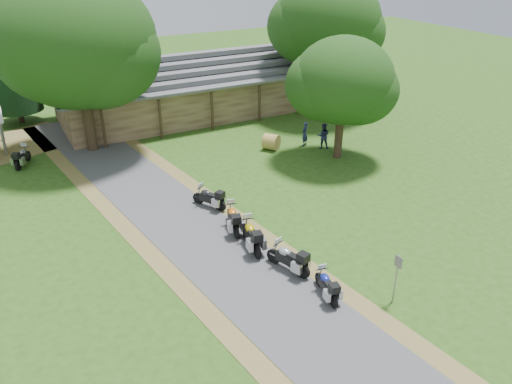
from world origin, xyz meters
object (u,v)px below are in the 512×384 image
motorcycle_row_b (288,257)px  motorcycle_row_c (251,234)px  motorcycle_row_d (233,217)px  motorcycle_carport_b (22,156)px  motorcycle_row_a (327,284)px  hay_bale (271,142)px  motorcycle_row_e (209,197)px  lodge (189,83)px

motorcycle_row_b → motorcycle_row_c: motorcycle_row_c is taller
motorcycle_row_c → motorcycle_row_d: bearing=11.0°
motorcycle_row_b → motorcycle_carport_b: size_ratio=1.07×
motorcycle_row_a → hay_bale: (5.87, 14.64, -0.06)m
motorcycle_row_e → motorcycle_carport_b: bearing=8.2°
lodge → motorcycle_carport_b: lodge is taller
motorcycle_row_a → motorcycle_row_c: bearing=23.6°
motorcycle_row_d → motorcycle_row_e: motorcycle_row_d is taller
motorcycle_row_c → motorcycle_carport_b: motorcycle_row_c is taller
lodge → motorcycle_row_a: size_ratio=12.32×
lodge → motorcycle_row_c: 20.86m
lodge → hay_bale: size_ratio=20.04×
motorcycle_row_e → motorcycle_carport_b: motorcycle_carport_b is taller
motorcycle_row_c → motorcycle_row_b: bearing=-156.4°
motorcycle_row_a → hay_bale: bearing=-10.6°
motorcycle_row_c → motorcycle_row_d: motorcycle_row_c is taller
motorcycle_row_a → motorcycle_row_e: size_ratio=0.93×
motorcycle_row_b → hay_bale: bearing=-46.0°
motorcycle_row_c → motorcycle_carport_b: size_ratio=1.14×
lodge → motorcycle_row_b: lodge is taller
lodge → motorcycle_row_c: lodge is taller
motorcycle_carport_b → motorcycle_row_a: bearing=-127.1°
motorcycle_row_c → motorcycle_carport_b: bearing=38.7°
lodge → motorcycle_row_d: bearing=-105.3°
motorcycle_row_c → hay_bale: (6.86, 10.11, -0.20)m
motorcycle_row_a → motorcycle_carport_b: bearing=36.5°
lodge → motorcycle_row_b: size_ratio=10.60×
motorcycle_row_d → motorcycle_row_e: 2.67m
motorcycle_row_a → motorcycle_row_c: 4.64m
motorcycle_row_b → motorcycle_row_e: bearing=-13.2°
motorcycle_row_c → motorcycle_row_d: 1.85m
motorcycle_row_c → hay_bale: size_ratio=2.01×
motorcycle_row_a → motorcycle_row_b: bearing=22.5°
motorcycle_row_d → motorcycle_row_b: bearing=-157.5°
hay_bale → lodge: bearing=100.5°
motorcycle_row_e → hay_bale: motorcycle_row_e is taller
lodge → motorcycle_row_d: 19.09m
motorcycle_row_d → hay_bale: motorcycle_row_d is taller
motorcycle_carport_b → motorcycle_row_e: bearing=-114.9°
lodge → motorcycle_carport_b: 14.32m
motorcycle_row_b → hay_bale: motorcycle_row_b is taller
lodge → motorcycle_row_b: 23.00m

